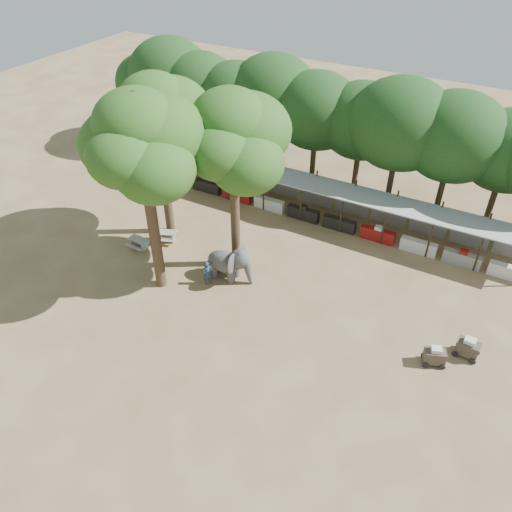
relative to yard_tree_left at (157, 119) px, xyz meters
The scene contains 12 objects.
ground 14.23m from the yard_tree_left, 38.20° to the right, with size 100.00×100.00×0.00m, color brown.
vendor_stalls 13.30m from the yard_tree_left, 36.06° to the left, with size 28.00×2.99×2.80m.
yard_tree_left is the anchor object (origin of this frame).
yard_tree_center 5.92m from the yard_tree_left, 59.04° to the right, with size 7.10×6.90×12.04m.
yard_tree_back 6.09m from the yard_tree_left, ahead, with size 7.10×6.90×11.36m.
backdrop_trees 15.17m from the yard_tree_left, 52.28° to the left, with size 46.46×5.95×8.33m.
elephant 9.93m from the yard_tree_left, 21.82° to the right, with size 3.11×2.37×2.36m.
handler 10.02m from the yard_tree_left, 33.66° to the right, with size 0.58×0.39×1.61m, color #26384C.
picnic_table_near 8.26m from the yard_tree_left, 98.88° to the right, with size 1.53×1.40×0.73m.
picnic_table_far 7.86m from the yard_tree_left, 65.49° to the right, with size 1.87×1.79×0.74m.
cart_front 21.04m from the yard_tree_left, 10.29° to the right, with size 1.35×1.11×1.13m.
cart_back 22.13m from the yard_tree_left, ahead, with size 1.31×0.93×1.21m.
Camera 1 is at (10.41, -15.76, 20.07)m, focal length 35.00 mm.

